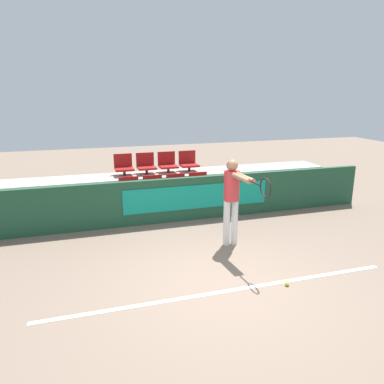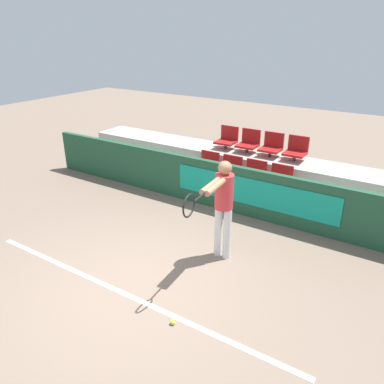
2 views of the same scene
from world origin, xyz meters
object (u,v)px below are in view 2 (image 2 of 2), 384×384
object	(u,v)px
stadium_chair_2	(254,175)
stadium_chair_5	(249,142)
stadium_chair_0	(208,165)
stadium_chair_3	(280,180)
tennis_player	(222,202)
stadium_chair_7	(296,150)
tennis_ball	(173,322)
stadium_chair_6	(272,146)
stadium_chair_1	(230,170)
stadium_chair_4	(227,139)

from	to	relation	value
stadium_chair_2	stadium_chair_5	xyz separation A→B (m)	(-0.58, 0.95, 0.40)
stadium_chair_0	stadium_chair_3	size ratio (longest dim) A/B	1.00
stadium_chair_3	tennis_player	size ratio (longest dim) A/B	0.32
stadium_chair_7	tennis_ball	world-z (taller)	stadium_chair_7
stadium_chair_5	stadium_chair_6	distance (m)	0.58
stadium_chair_0	stadium_chair_1	xyz separation A→B (m)	(0.58, 0.00, 0.00)
stadium_chair_0	stadium_chair_2	bearing A→B (deg)	0.00
stadium_chair_2	stadium_chair_4	size ratio (longest dim) A/B	1.00
stadium_chair_6	stadium_chair_4	bearing A→B (deg)	180.00
stadium_chair_4	stadium_chair_0	bearing A→B (deg)	-90.00
stadium_chair_6	stadium_chair_7	bearing A→B (deg)	0.00
stadium_chair_5	stadium_chair_3	bearing A→B (deg)	-39.51
stadium_chair_6	stadium_chair_2	bearing A→B (deg)	-90.00
stadium_chair_2	tennis_player	size ratio (longest dim) A/B	0.32
stadium_chair_1	tennis_ball	world-z (taller)	stadium_chair_1
stadium_chair_6	tennis_player	xyz separation A→B (m)	(0.46, -3.31, -0.00)
stadium_chair_0	stadium_chair_7	distance (m)	2.01
stadium_chair_6	stadium_chair_7	size ratio (longest dim) A/B	1.00
stadium_chair_7	tennis_player	world-z (taller)	tennis_player
stadium_chair_0	stadium_chair_7	world-z (taller)	stadium_chair_7
stadium_chair_4	stadium_chair_3	bearing A→B (deg)	-28.80
stadium_chair_4	stadium_chair_5	size ratio (longest dim) A/B	1.00
stadium_chair_7	stadium_chair_5	bearing A→B (deg)	180.00
stadium_chair_4	tennis_ball	size ratio (longest dim) A/B	8.03
stadium_chair_7	tennis_ball	xyz separation A→B (m)	(0.10, -4.99, -1.00)
stadium_chair_3	stadium_chair_5	size ratio (longest dim) A/B	1.00
stadium_chair_3	stadium_chair_1	bearing A→B (deg)	180.00
stadium_chair_1	tennis_player	distance (m)	2.61
stadium_chair_7	stadium_chair_0	bearing A→B (deg)	-151.20
stadium_chair_3	stadium_chair_4	world-z (taller)	stadium_chair_4
stadium_chair_0	stadium_chair_5	xyz separation A→B (m)	(0.58, 0.95, 0.40)
stadium_chair_7	tennis_player	size ratio (longest dim) A/B	0.32
stadium_chair_5	stadium_chair_4	bearing A→B (deg)	180.00
stadium_chair_5	stadium_chair_6	xyz separation A→B (m)	(0.58, 0.00, 0.00)
stadium_chair_2	stadium_chair_4	distance (m)	1.55
stadium_chair_0	stadium_chair_4	distance (m)	1.03
stadium_chair_5	stadium_chair_7	world-z (taller)	same
stadium_chair_0	tennis_player	xyz separation A→B (m)	(1.62, -2.36, 0.40)
stadium_chair_3	stadium_chair_5	distance (m)	1.55
stadium_chair_1	tennis_ball	xyz separation A→B (m)	(1.25, -4.04, -0.60)
stadium_chair_1	stadium_chair_4	distance (m)	1.18
stadium_chair_0	tennis_ball	bearing A→B (deg)	-65.65
stadium_chair_4	stadium_chair_2	bearing A→B (deg)	-39.51
tennis_player	stadium_chair_0	bearing A→B (deg)	120.27
stadium_chair_2	stadium_chair_3	xyz separation A→B (m)	(0.58, 0.00, 0.00)
stadium_chair_1	stadium_chair_6	bearing A→B (deg)	58.77
stadium_chair_0	tennis_player	bearing A→B (deg)	-55.52
tennis_ball	stadium_chair_0	bearing A→B (deg)	114.35
stadium_chair_3	stadium_chair_5	xyz separation A→B (m)	(-1.15, 0.95, 0.40)
stadium_chair_5	stadium_chair_7	xyz separation A→B (m)	(1.15, 0.00, 0.00)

